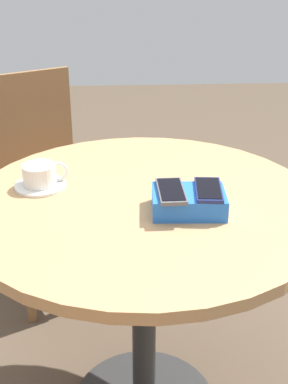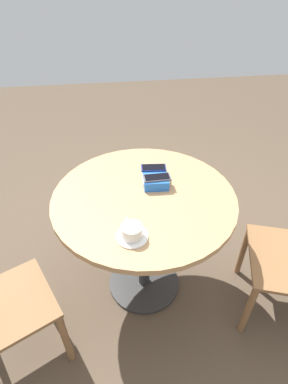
{
  "view_description": "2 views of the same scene",
  "coord_description": "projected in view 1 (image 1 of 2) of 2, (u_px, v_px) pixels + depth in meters",
  "views": [
    {
      "loc": [
        0.07,
        1.24,
        1.36
      ],
      "look_at": [
        0.0,
        0.0,
        0.76
      ],
      "focal_mm": 50.0,
      "sensor_mm": 36.0,
      "label": 1
    },
    {
      "loc": [
        1.16,
        -0.16,
        1.69
      ],
      "look_at": [
        0.0,
        0.0,
        0.76
      ],
      "focal_mm": 28.0,
      "sensor_mm": 36.0,
      "label": 2
    }
  ],
  "objects": [
    {
      "name": "phone_navy",
      "position": [
        209.0,
        190.0,
        1.3
      ],
      "size": [
        0.08,
        0.14,
        0.01
      ],
      "color": "navy",
      "rests_on": "phone_box"
    },
    {
      "name": "round_table",
      "position": [
        144.0,
        244.0,
        1.45
      ],
      "size": [
        0.93,
        0.93,
        0.74
      ],
      "color": "#2D2D2D",
      "rests_on": "ground_plane"
    },
    {
      "name": "coffee_cup",
      "position": [
        40.0,
        174.0,
        1.44
      ],
      "size": [
        0.12,
        0.09,
        0.06
      ],
      "color": "silver",
      "rests_on": "saucer"
    },
    {
      "name": "phone_gray",
      "position": [
        171.0,
        191.0,
        1.3
      ],
      "size": [
        0.07,
        0.14,
        0.01
      ],
      "color": "#515156",
      "rests_on": "phone_box"
    },
    {
      "name": "saucer",
      "position": [
        40.0,
        185.0,
        1.45
      ],
      "size": [
        0.14,
        0.14,
        0.01
      ],
      "primitive_type": "cylinder",
      "color": "silver",
      "rests_on": "round_table"
    },
    {
      "name": "chair_near_window",
      "position": [
        43.0,
        183.0,
        2.15
      ],
      "size": [
        0.51,
        0.51,
        0.88
      ],
      "color": "brown",
      "rests_on": "ground_plane"
    },
    {
      "name": "phone_box",
      "position": [
        189.0,
        202.0,
        1.31
      ],
      "size": [
        0.18,
        0.14,
        0.05
      ],
      "color": "blue",
      "rests_on": "round_table"
    }
  ]
}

